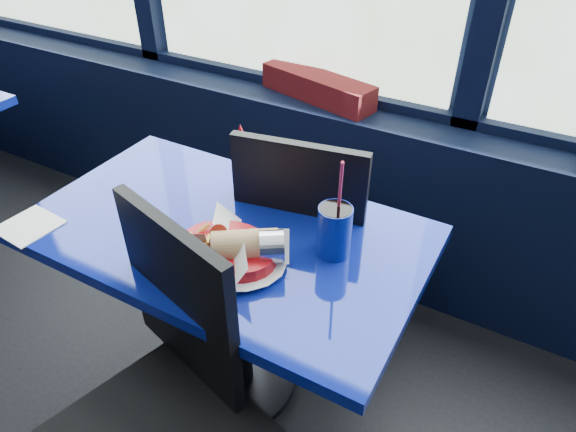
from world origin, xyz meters
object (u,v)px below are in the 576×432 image
object	(u,v)px
chair_near_back	(320,236)
soda_cup	(334,230)
planter_box	(317,87)
ketchup_bottle	(242,163)
food_basket	(231,249)
chair_near_front	(169,385)
near_table	(228,273)

from	to	relation	value
chair_near_back	soda_cup	xyz separation A→B (m)	(0.16, -0.25, 0.26)
planter_box	soda_cup	xyz separation A→B (m)	(0.47, -0.83, -0.02)
ketchup_bottle	soda_cup	size ratio (longest dim) A/B	0.76
chair_near_back	planter_box	bearing A→B (deg)	-72.10
chair_near_back	food_basket	bearing A→B (deg)	70.15
chair_near_front	near_table	bearing A→B (deg)	120.67
near_table	ketchup_bottle	xyz separation A→B (m)	(-0.06, 0.20, 0.29)
planter_box	ketchup_bottle	bearing A→B (deg)	-69.33
ketchup_bottle	soda_cup	world-z (taller)	soda_cup
food_basket	soda_cup	xyz separation A→B (m)	(0.23, 0.17, 0.04)
near_table	chair_near_front	distance (m)	0.44
near_table	soda_cup	xyz separation A→B (m)	(0.33, 0.06, 0.26)
near_table	food_basket	xyz separation A→B (m)	(0.10, -0.11, 0.22)
chair_near_back	planter_box	size ratio (longest dim) A/B	1.87
ketchup_bottle	soda_cup	bearing A→B (deg)	-19.41
near_table	ketchup_bottle	size ratio (longest dim) A/B	4.88
chair_near_front	planter_box	xyz separation A→B (m)	(-0.25, 1.31, 0.28)
food_basket	ketchup_bottle	bearing A→B (deg)	108.78
chair_near_back	food_basket	size ratio (longest dim) A/B	3.03
planter_box	food_basket	xyz separation A→B (m)	(0.24, -1.00, -0.06)
planter_box	ketchup_bottle	distance (m)	0.69
chair_near_back	soda_cup	bearing A→B (deg)	111.93
chair_near_front	ketchup_bottle	xyz separation A→B (m)	(-0.17, 0.62, 0.28)
food_basket	ketchup_bottle	size ratio (longest dim) A/B	1.32
chair_near_front	food_basket	bearing A→B (deg)	107.46
near_table	planter_box	xyz separation A→B (m)	(-0.13, 0.89, 0.28)
near_table	chair_near_front	xyz separation A→B (m)	(0.11, -0.42, 0.01)
chair_near_back	planter_box	xyz separation A→B (m)	(-0.31, 0.57, 0.28)
chair_near_back	soda_cup	distance (m)	0.40
near_table	food_basket	size ratio (longest dim) A/B	3.68
soda_cup	chair_near_back	bearing A→B (deg)	122.24
planter_box	soda_cup	size ratio (longest dim) A/B	1.64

